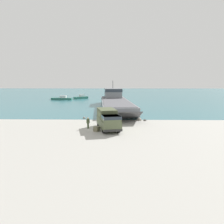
# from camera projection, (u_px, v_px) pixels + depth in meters

# --- Properties ---
(ground_plane) EXTENTS (240.00, 240.00, 0.00)m
(ground_plane) POSITION_uv_depth(u_px,v_px,m) (101.00, 128.00, 33.67)
(ground_plane) COLOR #A8A59E
(water_surface) EXTENTS (240.00, 180.00, 0.01)m
(water_surface) POSITION_uv_depth(u_px,v_px,m) (113.00, 93.00, 130.12)
(water_surface) COLOR #336B75
(water_surface) RESTS_ON ground_plane
(landing_craft) EXTENTS (9.78, 38.75, 7.38)m
(landing_craft) POSITION_uv_depth(u_px,v_px,m) (115.00, 101.00, 60.56)
(landing_craft) COLOR gray
(landing_craft) RESTS_ON ground_plane
(military_truck) EXTENTS (4.11, 7.46, 2.95)m
(military_truck) POSITION_uv_depth(u_px,v_px,m) (108.00, 119.00, 32.67)
(military_truck) COLOR #566042
(military_truck) RESTS_ON ground_plane
(soldier_on_ramp) EXTENTS (0.48, 0.48, 1.74)m
(soldier_on_ramp) POSITION_uv_depth(u_px,v_px,m) (88.00, 122.00, 33.17)
(soldier_on_ramp) COLOR #475638
(soldier_on_ramp) RESTS_ON ground_plane
(moored_boat_a) EXTENTS (5.62, 5.82, 1.88)m
(moored_boat_a) POSITION_uv_depth(u_px,v_px,m) (81.00, 97.00, 89.69)
(moored_boat_a) COLOR #2D7060
(moored_boat_a) RESTS_ON ground_plane
(moored_boat_b) EXTENTS (8.11, 2.46, 1.73)m
(moored_boat_b) POSITION_uv_depth(u_px,v_px,m) (62.00, 98.00, 84.29)
(moored_boat_b) COLOR #2D7060
(moored_boat_b) RESTS_ON ground_plane
(cargo_crate) EXTENTS (0.95, 1.02, 0.67)m
(cargo_crate) POSITION_uv_depth(u_px,v_px,m) (97.00, 129.00, 31.56)
(cargo_crate) COLOR #6B664C
(cargo_crate) RESTS_ON ground_plane
(shoreline_rock_a) EXTENTS (0.59, 0.59, 0.59)m
(shoreline_rock_a) POSITION_uv_depth(u_px,v_px,m) (145.00, 121.00, 39.91)
(shoreline_rock_a) COLOR #66605B
(shoreline_rock_a) RESTS_ON ground_plane
(shoreline_rock_b) EXTENTS (0.65, 0.65, 0.65)m
(shoreline_rock_b) POSITION_uv_depth(u_px,v_px,m) (84.00, 118.00, 42.42)
(shoreline_rock_b) COLOR gray
(shoreline_rock_b) RESTS_ON ground_plane
(shoreline_rock_c) EXTENTS (1.04, 1.04, 1.04)m
(shoreline_rock_c) POSITION_uv_depth(u_px,v_px,m) (139.00, 120.00, 40.33)
(shoreline_rock_c) COLOR gray
(shoreline_rock_c) RESTS_ON ground_plane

